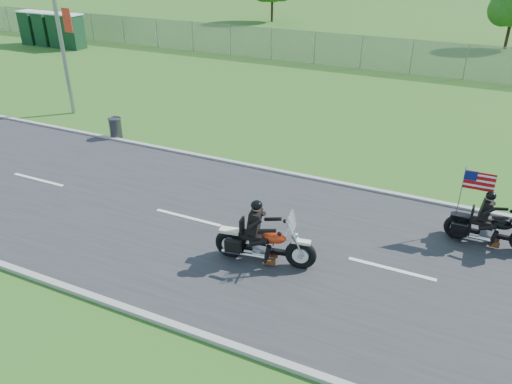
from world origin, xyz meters
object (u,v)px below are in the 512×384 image
at_px(motorcycle_lead, 263,244).
at_px(trash_can, 116,128).
at_px(porta_toilet_a, 74,32).
at_px(porta_toilet_d, 30,28).
at_px(motorcycle_follow, 491,228).
at_px(porta_toilet_c, 44,29).
at_px(porta_toilet_b, 59,31).

distance_m(motorcycle_lead, trash_can, 10.49).
bearing_deg(porta_toilet_a, porta_toilet_d, 180.00).
xyz_separation_m(porta_toilet_a, motorcycle_follow, (28.13, -14.76, -0.60)).
bearing_deg(porta_toilet_c, motorcycle_follow, -25.51).
bearing_deg(trash_can, motorcycle_lead, -30.61).
distance_m(porta_toilet_c, motorcycle_lead, 31.42).
height_order(porta_toilet_d, motorcycle_lead, porta_toilet_d).
xyz_separation_m(porta_toilet_c, porta_toilet_d, (-1.40, 0.00, 0.00)).
height_order(porta_toilet_a, porta_toilet_b, same).
height_order(porta_toilet_a, motorcycle_follow, porta_toilet_a).
bearing_deg(porta_toilet_d, porta_toilet_a, 0.00).
xyz_separation_m(porta_toilet_a, motorcycle_lead, (22.92, -18.04, -0.58)).
bearing_deg(trash_can, porta_toilet_c, 142.72).
bearing_deg(motorcycle_follow, porta_toilet_a, 151.65).
distance_m(porta_toilet_b, motorcycle_lead, 30.28).
height_order(motorcycle_lead, trash_can, motorcycle_lead).
bearing_deg(porta_toilet_a, motorcycle_lead, -38.21).
xyz_separation_m(porta_toilet_c, trash_can, (16.69, -12.70, -0.73)).
xyz_separation_m(porta_toilet_a, porta_toilet_b, (-1.40, 0.00, 0.00)).
relative_size(porta_toilet_a, motorcycle_follow, 0.96).
bearing_deg(porta_toilet_c, porta_toilet_b, 0.00).
relative_size(porta_toilet_c, porta_toilet_d, 1.00).
xyz_separation_m(porta_toilet_b, trash_can, (15.29, -12.70, -0.73)).
relative_size(motorcycle_lead, motorcycle_follow, 1.12).
bearing_deg(porta_toilet_d, motorcycle_follow, -24.54).
relative_size(motorcycle_follow, trash_can, 2.82).
bearing_deg(motorcycle_follow, porta_toilet_d, 154.80).
height_order(porta_toilet_a, porta_toilet_d, same).
bearing_deg(porta_toilet_d, motorcycle_lead, -33.64).
height_order(porta_toilet_a, trash_can, porta_toilet_a).
xyz_separation_m(porta_toilet_b, porta_toilet_c, (-1.40, 0.00, 0.00)).
height_order(porta_toilet_c, trash_can, porta_toilet_c).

